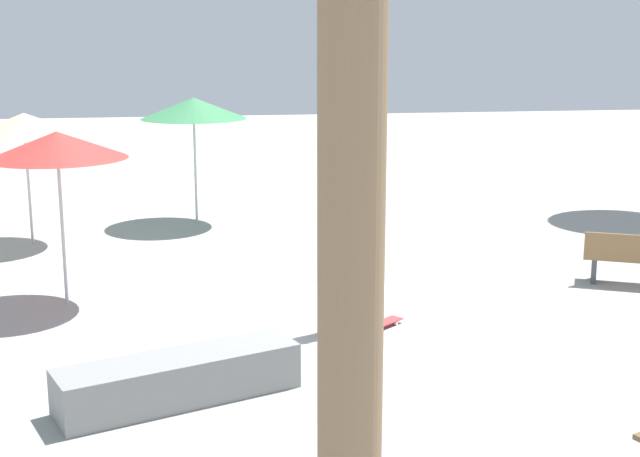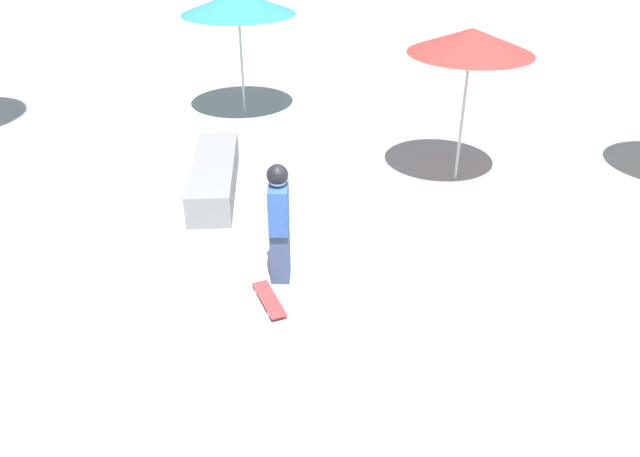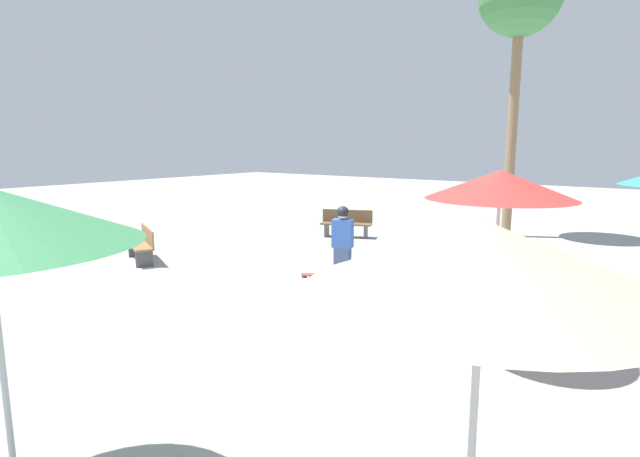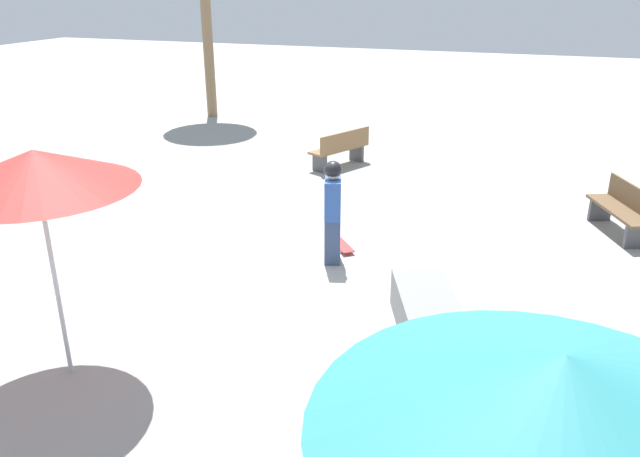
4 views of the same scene
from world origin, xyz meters
The scene contains 8 objects.
ground_plane centered at (0.00, 0.00, 0.00)m, with size 60.00×60.00×0.00m, color #9E9E99.
skater_main centered at (0.24, 0.84, 0.87)m, with size 0.48×0.35×1.62m.
skateboard centered at (-0.34, 0.78, 0.06)m, with size 0.75×0.66×0.07m.
concrete_ledge centered at (2.35, 2.80, 0.26)m, with size 2.73×1.60×0.51m.
bench_far centered at (-4.79, -0.64, 0.43)m, with size 1.63×1.09×0.85m.
shade_umbrella_green centered at (1.98, -6.40, 2.40)m, with size 2.17×2.17×2.62m.
shade_umbrella_red centered at (4.00, -1.01, 2.36)m, with size 1.99×1.99×2.56m.
shade_umbrella_tan centered at (5.09, -4.99, 2.26)m, with size 2.12×2.12×2.47m.
Camera 1 is at (2.24, 12.03, 3.98)m, focal length 50.00 mm.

